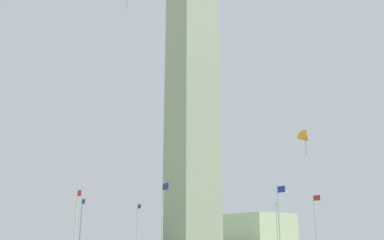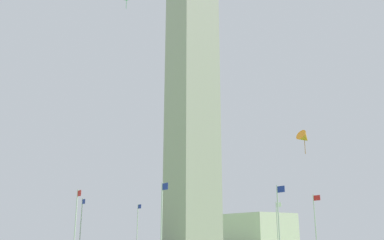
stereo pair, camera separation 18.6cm
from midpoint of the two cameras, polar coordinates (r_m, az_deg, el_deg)
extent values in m
cube|color=#A8A399|center=(59.52, 0.09, 4.65)|extent=(5.70, 5.70, 45.57)
cylinder|color=silver|center=(43.99, 11.85, -13.40)|extent=(0.14, 0.14, 7.27)
cube|color=#1E2D99|center=(43.83, 12.14, -9.19)|extent=(1.00, 0.03, 0.64)
cylinder|color=silver|center=(55.15, 16.55, -13.47)|extent=(0.14, 0.14, 7.27)
cube|color=red|center=(54.97, 16.73, -10.11)|extent=(1.00, 0.03, 0.64)
cylinder|color=silver|center=(65.84, 11.62, -14.02)|extent=(0.14, 0.14, 7.27)
cube|color=white|center=(65.60, 11.81, -11.21)|extent=(1.00, 0.03, 0.64)
cylinder|color=silver|center=(71.11, 2.47, -14.40)|extent=(0.14, 0.14, 7.27)
cube|color=red|center=(70.81, 2.72, -11.81)|extent=(1.00, 0.03, 0.64)
cylinder|color=silver|center=(69.18, -7.37, -14.26)|extent=(0.14, 0.14, 7.27)
cube|color=#1E2D99|center=(68.83, -7.07, -11.61)|extent=(1.00, 0.03, 0.64)
cylinder|color=silver|center=(60.66, -14.83, -13.72)|extent=(0.14, 0.14, 7.27)
cube|color=#1E2D99|center=(60.30, -14.44, -10.70)|extent=(1.00, 0.03, 0.64)
cylinder|color=silver|center=(48.85, -15.47, -13.36)|extent=(0.14, 0.14, 7.27)
cube|color=red|center=(48.53, -14.98, -9.60)|extent=(1.00, 0.03, 0.64)
cylinder|color=silver|center=(40.79, -4.03, -13.54)|extent=(0.14, 0.14, 7.27)
cube|color=#1E2D99|center=(40.56, -3.55, -9.02)|extent=(1.00, 0.03, 0.64)
cone|color=orange|center=(32.95, 15.20, -2.35)|extent=(0.91, 1.16, 1.17)
cylinder|color=#A75C15|center=(32.80, 15.28, -3.56)|extent=(0.04, 0.04, 1.07)
cylinder|color=#208035|center=(49.93, -8.81, 15.58)|extent=(0.04, 0.04, 1.69)
cube|color=beige|center=(104.08, 7.90, -14.62)|extent=(20.19, 12.00, 7.31)
camera|label=1|loc=(0.09, -89.91, -0.03)|focal=39.17mm
camera|label=2|loc=(0.09, 90.09, 0.03)|focal=39.17mm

